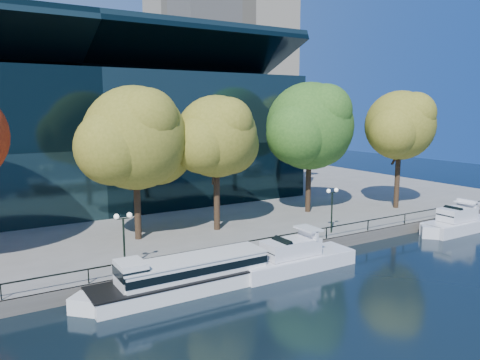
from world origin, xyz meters
TOP-DOWN VIEW (x-y plane):
  - ground at (0.00, 0.00)m, footprint 160.00×160.00m
  - promenade at (0.00, 36.38)m, footprint 90.00×67.08m
  - railing at (0.00, 3.25)m, footprint 88.20×0.08m
  - convention_building at (-4.00, 31.79)m, footprint 50.00×24.57m
  - tour_boat at (-4.40, 1.11)m, footprint 14.23×3.17m
  - cruiser_near at (4.26, 0.68)m, footprint 10.68×2.75m
  - cruiser_far at (24.84, 0.96)m, footprint 9.56×2.65m
  - tree_2 at (-3.63, 11.50)m, footprint 10.78×8.84m
  - tree_3 at (3.60, 10.77)m, footprint 9.19×7.54m
  - tree_4 at (15.59, 12.22)m, footprint 11.47×9.41m
  - tree_5 at (25.35, 8.69)m, footprint 9.46×7.75m
  - lamp_1 at (-7.23, 4.50)m, footprint 1.26×0.36m
  - lamp_2 at (11.69, 4.50)m, footprint 1.26×0.36m

SIDE VIEW (x-z plane):
  - ground at x=0.00m, z-range 0.00..0.00m
  - promenade at x=0.00m, z-range 0.00..1.00m
  - cruiser_near at x=4.26m, z-range -0.59..2.51m
  - cruiser_far at x=24.84m, z-range -0.57..2.55m
  - tour_boat at x=-4.40m, z-range -0.20..2.50m
  - railing at x=0.00m, z-range 1.44..2.43m
  - lamp_1 at x=-7.23m, z-range 1.97..6.00m
  - lamp_2 at x=11.69m, z-range 1.97..6.00m
  - convention_building at x=-4.00m, z-range -2.21..19.22m
  - tree_3 at x=3.60m, z-range 3.28..15.52m
  - tree_2 at x=-3.63m, z-range 2.97..15.92m
  - tree_4 at x=15.59m, z-range 3.11..16.89m
  - tree_5 at x=25.35m, z-range 3.54..16.53m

